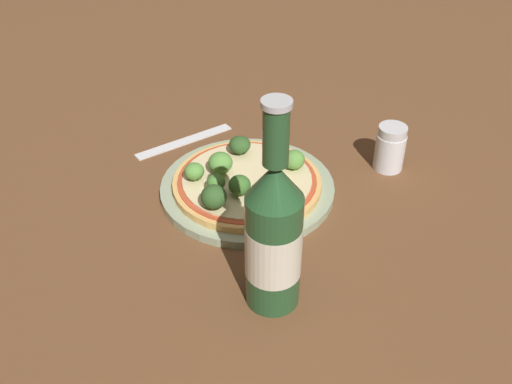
% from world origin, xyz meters
% --- Properties ---
extents(ground_plane, '(3.00, 3.00, 0.00)m').
position_xyz_m(ground_plane, '(0.00, 0.00, 0.00)').
color(ground_plane, brown).
extents(plate, '(0.24, 0.24, 0.01)m').
position_xyz_m(plate, '(0.01, -0.03, 0.01)').
color(plate, '#93A384').
rests_on(plate, ground_plane).
extents(pizza, '(0.21, 0.21, 0.01)m').
position_xyz_m(pizza, '(0.01, -0.03, 0.02)').
color(pizza, tan).
rests_on(pizza, plate).
extents(broccoli_floret_0, '(0.03, 0.03, 0.03)m').
position_xyz_m(broccoli_floret_0, '(-0.04, 0.00, 0.04)').
color(broccoli_floret_0, '#6B8E51').
rests_on(broccoli_floret_0, pizza).
extents(broccoli_floret_1, '(0.03, 0.03, 0.03)m').
position_xyz_m(broccoli_floret_1, '(-0.02, -0.05, 0.04)').
color(broccoli_floret_1, '#6B8E51').
rests_on(broccoli_floret_1, pizza).
extents(broccoli_floret_2, '(0.03, 0.03, 0.03)m').
position_xyz_m(broccoli_floret_2, '(0.03, 0.04, 0.04)').
color(broccoli_floret_2, '#6B8E51').
rests_on(broccoli_floret_2, pizza).
extents(broccoli_floret_3, '(0.03, 0.03, 0.03)m').
position_xyz_m(broccoli_floret_3, '(0.04, -0.06, 0.04)').
color(broccoli_floret_3, '#6B8E51').
rests_on(broccoli_floret_3, pizza).
extents(broccoli_floret_4, '(0.03, 0.03, 0.03)m').
position_xyz_m(broccoli_floret_4, '(0.04, -0.10, 0.04)').
color(broccoli_floret_4, '#6B8E51').
rests_on(broccoli_floret_4, pizza).
extents(broccoli_floret_5, '(0.03, 0.03, 0.03)m').
position_xyz_m(broccoli_floret_5, '(0.07, -0.04, 0.04)').
color(broccoli_floret_5, '#6B8E51').
rests_on(broccoli_floret_5, pizza).
extents(broccoli_floret_6, '(0.03, 0.03, 0.03)m').
position_xyz_m(broccoli_floret_6, '(-0.03, -0.09, 0.04)').
color(broccoli_floret_6, '#6B8E51').
rests_on(broccoli_floret_6, pizza).
extents(broccoli_floret_7, '(0.02, 0.02, 0.03)m').
position_xyz_m(broccoli_floret_7, '(0.01, -0.08, 0.04)').
color(broccoli_floret_7, '#6B8E51').
rests_on(broccoli_floret_7, pizza).
extents(beer_bottle, '(0.06, 0.06, 0.25)m').
position_xyz_m(beer_bottle, '(0.18, -0.13, 0.09)').
color(beer_bottle, '#234C28').
rests_on(beer_bottle, ground_plane).
extents(pepper_shaker, '(0.04, 0.04, 0.07)m').
position_xyz_m(pepper_shaker, '(0.09, 0.17, 0.03)').
color(pepper_shaker, silver).
rests_on(pepper_shaker, ground_plane).
extents(fork, '(0.03, 0.17, 0.00)m').
position_xyz_m(fork, '(-0.16, -0.02, 0.00)').
color(fork, silver).
rests_on(fork, ground_plane).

